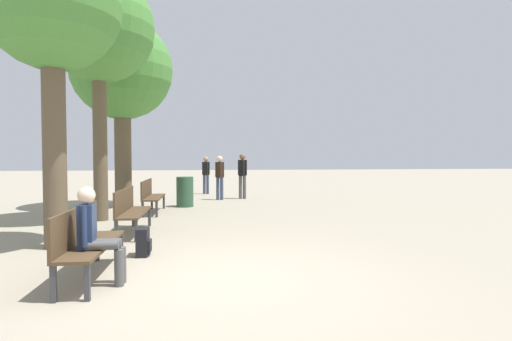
{
  "coord_description": "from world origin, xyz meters",
  "views": [
    {
      "loc": [
        -0.11,
        -5.22,
        1.62
      ],
      "look_at": [
        1.03,
        4.12,
        1.27
      ],
      "focal_mm": 28.0,
      "sensor_mm": 36.0,
      "label": 1
    }
  ],
  "objects_px": {
    "bench_row_1": "(130,208)",
    "backpack": "(143,242)",
    "tree_row_2": "(122,72)",
    "pedestrian_far": "(206,173)",
    "bench_row_0": "(85,238)",
    "pedestrian_near": "(220,175)",
    "bench_row_2": "(150,194)",
    "person_seated": "(96,232)",
    "trash_bin": "(185,192)",
    "pedestrian_mid": "(242,173)",
    "tree_row_1": "(99,30)",
    "tree_row_0": "(52,8)"
  },
  "relations": [
    {
      "from": "bench_row_1",
      "to": "pedestrian_near",
      "type": "xyz_separation_m",
      "value": [
        2.05,
        6.13,
        0.38
      ]
    },
    {
      "from": "backpack",
      "to": "bench_row_0",
      "type": "bearing_deg",
      "value": -116.95
    },
    {
      "from": "bench_row_0",
      "to": "pedestrian_near",
      "type": "bearing_deg",
      "value": 77.39
    },
    {
      "from": "bench_row_2",
      "to": "backpack",
      "type": "distance_m",
      "value": 5.02
    },
    {
      "from": "bench_row_2",
      "to": "trash_bin",
      "type": "relative_size",
      "value": 1.94
    },
    {
      "from": "tree_row_2",
      "to": "person_seated",
      "type": "distance_m",
      "value": 8.76
    },
    {
      "from": "backpack",
      "to": "pedestrian_far",
      "type": "xyz_separation_m",
      "value": [
        0.97,
        10.38,
        0.69
      ]
    },
    {
      "from": "bench_row_2",
      "to": "bench_row_1",
      "type": "bearing_deg",
      "value": -90.0
    },
    {
      "from": "pedestrian_mid",
      "to": "pedestrian_far",
      "type": "height_order",
      "value": "pedestrian_mid"
    },
    {
      "from": "pedestrian_far",
      "to": "pedestrian_near",
      "type": "bearing_deg",
      "value": -77.63
    },
    {
      "from": "tree_row_0",
      "to": "pedestrian_far",
      "type": "height_order",
      "value": "tree_row_0"
    },
    {
      "from": "pedestrian_mid",
      "to": "pedestrian_far",
      "type": "xyz_separation_m",
      "value": [
        -1.37,
        2.06,
        -0.07
      ]
    },
    {
      "from": "backpack",
      "to": "trash_bin",
      "type": "relative_size",
      "value": 0.47
    },
    {
      "from": "bench_row_2",
      "to": "person_seated",
      "type": "distance_m",
      "value": 6.42
    },
    {
      "from": "bench_row_0",
      "to": "tree_row_2",
      "type": "distance_m",
      "value": 8.5
    },
    {
      "from": "pedestrian_near",
      "to": "bench_row_2",
      "type": "bearing_deg",
      "value": -123.7
    },
    {
      "from": "tree_row_1",
      "to": "pedestrian_far",
      "type": "xyz_separation_m",
      "value": [
        2.58,
        6.63,
        -3.82
      ]
    },
    {
      "from": "tree_row_1",
      "to": "person_seated",
      "type": "height_order",
      "value": "tree_row_1"
    },
    {
      "from": "person_seated",
      "to": "backpack",
      "type": "bearing_deg",
      "value": 76.72
    },
    {
      "from": "bench_row_0",
      "to": "bench_row_2",
      "type": "height_order",
      "value": "same"
    },
    {
      "from": "pedestrian_near",
      "to": "pedestrian_far",
      "type": "distance_m",
      "value": 2.38
    },
    {
      "from": "pedestrian_mid",
      "to": "backpack",
      "type": "bearing_deg",
      "value": -105.72
    },
    {
      "from": "bench_row_1",
      "to": "backpack",
      "type": "distance_m",
      "value": 2.03
    },
    {
      "from": "tree_row_2",
      "to": "bench_row_2",
      "type": "bearing_deg",
      "value": -54.76
    },
    {
      "from": "pedestrian_mid",
      "to": "trash_bin",
      "type": "distance_m",
      "value": 2.95
    },
    {
      "from": "tree_row_0",
      "to": "pedestrian_far",
      "type": "distance_m",
      "value": 10.48
    },
    {
      "from": "pedestrian_far",
      "to": "trash_bin",
      "type": "height_order",
      "value": "pedestrian_far"
    },
    {
      "from": "bench_row_0",
      "to": "tree_row_0",
      "type": "relative_size",
      "value": 0.34
    },
    {
      "from": "bench_row_0",
      "to": "pedestrian_near",
      "type": "xyz_separation_m",
      "value": [
        2.05,
        9.18,
        0.38
      ]
    },
    {
      "from": "pedestrian_far",
      "to": "pedestrian_mid",
      "type": "bearing_deg",
      "value": -56.4
    },
    {
      "from": "backpack",
      "to": "trash_bin",
      "type": "distance_m",
      "value": 6.24
    },
    {
      "from": "tree_row_0",
      "to": "tree_row_1",
      "type": "relative_size",
      "value": 0.88
    },
    {
      "from": "pedestrian_far",
      "to": "bench_row_2",
      "type": "bearing_deg",
      "value": -105.95
    },
    {
      "from": "tree_row_2",
      "to": "pedestrian_far",
      "type": "relative_size",
      "value": 3.73
    },
    {
      "from": "tree_row_1",
      "to": "person_seated",
      "type": "distance_m",
      "value": 6.71
    },
    {
      "from": "bench_row_1",
      "to": "pedestrian_mid",
      "type": "distance_m",
      "value": 7.04
    },
    {
      "from": "pedestrian_mid",
      "to": "bench_row_2",
      "type": "bearing_deg",
      "value": -131.06
    },
    {
      "from": "backpack",
      "to": "pedestrian_mid",
      "type": "distance_m",
      "value": 8.68
    },
    {
      "from": "bench_row_0",
      "to": "bench_row_1",
      "type": "relative_size",
      "value": 1.0
    },
    {
      "from": "person_seated",
      "to": "pedestrian_mid",
      "type": "distance_m",
      "value": 10.13
    },
    {
      "from": "pedestrian_mid",
      "to": "trash_bin",
      "type": "height_order",
      "value": "pedestrian_mid"
    },
    {
      "from": "tree_row_2",
      "to": "pedestrian_mid",
      "type": "height_order",
      "value": "tree_row_2"
    },
    {
      "from": "bench_row_1",
      "to": "tree_row_1",
      "type": "height_order",
      "value": "tree_row_1"
    },
    {
      "from": "tree_row_1",
      "to": "tree_row_2",
      "type": "bearing_deg",
      "value": 90.0
    },
    {
      "from": "tree_row_0",
      "to": "pedestrian_mid",
      "type": "distance_m",
      "value": 9.11
    },
    {
      "from": "bench_row_2",
      "to": "tree_row_1",
      "type": "bearing_deg",
      "value": -130.35
    },
    {
      "from": "tree_row_2",
      "to": "pedestrian_near",
      "type": "xyz_separation_m",
      "value": [
        3.09,
        1.61,
        -3.33
      ]
    },
    {
      "from": "pedestrian_far",
      "to": "trash_bin",
      "type": "xyz_separation_m",
      "value": [
        -0.65,
        -4.16,
        -0.43
      ]
    },
    {
      "from": "bench_row_0",
      "to": "person_seated",
      "type": "relative_size",
      "value": 1.49
    },
    {
      "from": "tree_row_1",
      "to": "pedestrian_mid",
      "type": "xyz_separation_m",
      "value": [
        3.95,
        4.57,
        -3.75
      ]
    }
  ]
}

